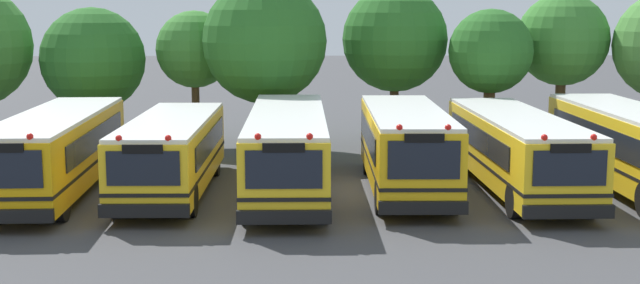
# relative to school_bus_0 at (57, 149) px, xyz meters

# --- Properties ---
(ground_plane) EXTENTS (160.00, 160.00, 0.00)m
(ground_plane) POSITION_rel_school_bus_0_xyz_m (9.22, 0.06, -1.40)
(ground_plane) COLOR #424244
(school_bus_0) EXTENTS (2.75, 10.79, 2.66)m
(school_bus_0) POSITION_rel_school_bus_0_xyz_m (0.00, 0.00, 0.00)
(school_bus_0) COLOR #EAA80C
(school_bus_0) RESTS_ON ground_plane
(school_bus_1) EXTENTS (2.53, 9.40, 2.53)m
(school_bus_1) POSITION_rel_school_bus_0_xyz_m (3.67, -0.13, -0.07)
(school_bus_1) COLOR yellow
(school_bus_1) RESTS_ON ground_plane
(school_bus_2) EXTENTS (2.49, 11.62, 2.68)m
(school_bus_2) POSITION_rel_school_bus_0_xyz_m (7.34, 0.21, 0.01)
(school_bus_2) COLOR yellow
(school_bus_2) RESTS_ON ground_plane
(school_bus_3) EXTENTS (2.58, 9.42, 2.77)m
(school_bus_3) POSITION_rel_school_bus_0_xyz_m (11.14, 0.05, 0.05)
(school_bus_3) COLOR yellow
(school_bus_3) RESTS_ON ground_plane
(school_bus_4) EXTENTS (2.59, 10.88, 2.57)m
(school_bus_4) POSITION_rel_school_bus_0_xyz_m (14.75, 0.24, -0.05)
(school_bus_4) COLOR yellow
(school_bus_4) RESTS_ON ground_plane
(school_bus_5) EXTENTS (2.51, 10.58, 2.76)m
(school_bus_5) POSITION_rel_school_bus_0_xyz_m (18.47, 0.06, 0.05)
(school_bus_5) COLOR yellow
(school_bus_5) RESTS_ON ground_plane
(tree_1) EXTENTS (4.35, 4.35, 5.90)m
(tree_1) POSITION_rel_school_bus_0_xyz_m (-0.98, 8.99, 2.39)
(tree_1) COLOR #4C3823
(tree_1) RESTS_ON ground_plane
(tree_2) EXTENTS (3.27, 3.27, 5.76)m
(tree_2) POSITION_rel_school_bus_0_xyz_m (3.36, 9.36, 2.78)
(tree_2) COLOR #4C3823
(tree_2) RESTS_ON ground_plane
(tree_3) EXTENTS (5.09, 5.09, 7.05)m
(tree_3) POSITION_rel_school_bus_0_xyz_m (6.31, 8.10, 3.18)
(tree_3) COLOR #4C3823
(tree_3) RESTS_ON ground_plane
(tree_4) EXTENTS (4.47, 4.47, 6.78)m
(tree_4) POSITION_rel_school_bus_0_xyz_m (11.68, 9.44, 3.25)
(tree_4) COLOR #4C3823
(tree_4) RESTS_ON ground_plane
(tree_5) EXTENTS (3.41, 3.41, 5.83)m
(tree_5) POSITION_rel_school_bus_0_xyz_m (15.43, 7.54, 2.76)
(tree_5) COLOR #4C3823
(tree_5) RESTS_ON ground_plane
(tree_6) EXTENTS (3.87, 3.87, 6.48)m
(tree_6) POSITION_rel_school_bus_0_xyz_m (18.77, 8.87, 3.13)
(tree_6) COLOR #4C3823
(tree_6) RESTS_ON ground_plane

